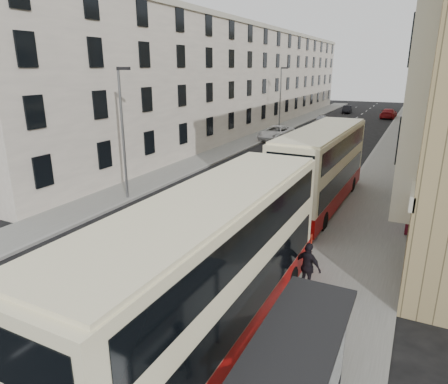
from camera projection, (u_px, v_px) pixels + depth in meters
The scene contains 18 objects.
ground at pixel (43, 335), 12.66m from camera, with size 200.00×200.00×0.00m, color black.
pavement_right at pixel (391, 163), 34.96m from camera, with size 4.00×120.00×0.15m, color slate.
pavement_left at pixel (231, 148), 41.49m from camera, with size 3.00×120.00×0.15m, color slate.
kerb_right at pixel (367, 161), 35.80m from camera, with size 0.25×120.00×0.15m, color gray.
kerb_left at pixel (245, 149), 40.86m from camera, with size 0.25×120.00×0.15m, color gray.
road_markings at pixel (334, 133), 51.20m from camera, with size 10.00×110.00×0.01m, color silver, non-canonical shape.
terrace_left at pixel (240, 79), 55.34m from camera, with size 9.18×79.00×13.25m.
bus_shelter at pixel (301, 372), 8.17m from camera, with size 1.65×4.25×2.70m.
guard_railing at pixel (289, 273), 14.69m from camera, with size 0.06×6.56×1.01m.
street_lamp_near at pixel (123, 127), 24.23m from camera, with size 0.93×0.18×8.00m.
street_lamp_far at pixel (281, 96), 49.92m from camera, with size 0.93×0.18×8.00m.
double_decker_front at pixel (211, 272), 11.52m from camera, with size 2.86×12.09×4.81m.
double_decker_rear at pixel (321, 168), 23.68m from camera, with size 3.05×11.98×4.75m.
pedestrian_far at pixel (308, 267), 14.68m from camera, with size 1.10×0.46×1.88m, color black.
white_van at pixel (276, 133), 46.60m from camera, with size 2.68×5.81×1.61m, color white.
car_silver at pixel (321, 120), 58.62m from camera, with size 1.70×4.23×1.44m, color #9FA1A6.
car_dark at pixel (347, 109), 73.96m from camera, with size 1.44×4.12×1.36m, color black.
car_red at pixel (388, 113), 66.26m from camera, with size 2.25×5.52×1.60m, color maroon.
Camera 1 is at (9.89, -7.09, 8.11)m, focal length 32.00 mm.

